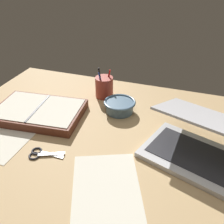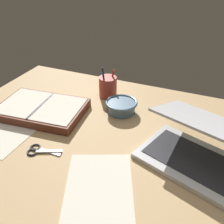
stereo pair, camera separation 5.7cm
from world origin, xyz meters
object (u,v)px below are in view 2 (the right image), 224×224
at_px(laptop, 198,148).
at_px(bowl, 121,106).
at_px(scissors, 37,150).
at_px(planner, 42,109).
at_px(pen_cup, 108,87).

xyz_separation_m(laptop, bowl, (-0.34, 0.18, -0.02)).
bearing_deg(scissors, planner, 109.83).
bearing_deg(laptop, pen_cup, 165.93).
distance_m(bowl, pen_cup, 0.16).
bearing_deg(laptop, bowl, 170.40).
bearing_deg(scissors, pen_cup, 68.78).
relative_size(laptop, bowl, 3.00).
bearing_deg(pen_cup, laptop, -32.69).
xyz_separation_m(laptop, pen_cup, (-0.45, 0.29, -0.00)).
bearing_deg(bowl, planner, -155.74).
bearing_deg(laptop, planner, -164.82).
distance_m(laptop, planner, 0.66).
bearing_deg(planner, bowl, 18.41).
bearing_deg(scissors, laptop, 5.87).
height_order(bowl, scissors, bowl).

